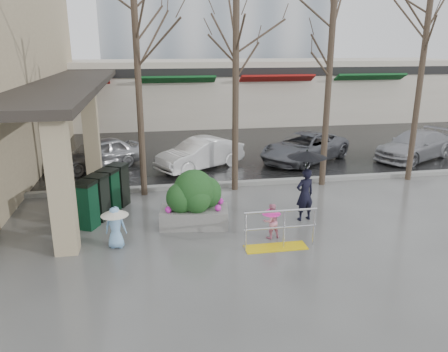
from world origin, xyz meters
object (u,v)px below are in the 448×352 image
object	(u,v)px
planter	(194,199)
woman	(306,178)
tree_mideast	(331,48)
car_c	(305,147)
tree_east	(426,33)
child_pink	(271,219)
child_blue	(115,223)
tree_midwest	(236,36)
car_d	(415,145)
car_b	(200,154)
car_a	(98,153)
news_boxes	(103,194)
tree_west	(136,41)
handrail	(279,234)

from	to	relation	value
planter	woman	bearing A→B (deg)	-2.33
tree_mideast	car_c	world-z (taller)	tree_mideast
tree_east	woman	distance (m)	7.44
woman	child_pink	world-z (taller)	woman
child_blue	car_c	bearing A→B (deg)	-128.27
tree_midwest	car_d	distance (m)	10.38
planter	car_b	xyz separation A→B (m)	(0.90, 5.95, -0.16)
tree_midwest	car_a	xyz separation A→B (m)	(-5.08, 3.75, -4.60)
tree_midwest	car_a	bearing A→B (deg)	143.61
planter	car_a	bearing A→B (deg)	116.06
child_pink	car_d	xyz separation A→B (m)	(8.72, 7.04, 0.08)
car_a	news_boxes	bearing A→B (deg)	-23.03
tree_midwest	child_blue	xyz separation A→B (m)	(-3.91, -4.06, -4.56)
child_pink	tree_west	bearing A→B (deg)	-62.84
handrail	child_blue	bearing A→B (deg)	169.70
woman	car_d	bearing A→B (deg)	-153.77
handrail	car_c	bearing A→B (deg)	65.81
tree_midwest	child_pink	bearing A→B (deg)	-88.11
handrail	child_blue	size ratio (longest dim) A/B	1.72
handrail	woman	size ratio (longest dim) A/B	0.89
handrail	woman	xyz separation A→B (m)	(1.28, 1.66, 0.91)
tree_mideast	car_b	bearing A→B (deg)	144.83
news_boxes	car_d	xyz separation A→B (m)	(13.25, 4.61, -0.05)
woman	tree_midwest	bearing A→B (deg)	-77.94
tree_east	tree_west	bearing A→B (deg)	180.00
handrail	child_blue	distance (m)	4.14
tree_midwest	child_blue	world-z (taller)	tree_midwest
woman	news_boxes	bearing A→B (deg)	-25.89
tree_midwest	news_boxes	xyz separation A→B (m)	(-4.39, -1.77, -4.55)
car_a	tree_mideast	bearing A→B (deg)	35.71
tree_west	woman	distance (m)	6.77
car_b	child_pink	bearing A→B (deg)	-22.68
tree_west	planter	xyz separation A→B (m)	(1.42, -3.01, -4.29)
woman	car_d	distance (m)	9.55
tree_west	car_b	bearing A→B (deg)	51.73
tree_west	car_b	distance (m)	5.82
tree_west	car_d	distance (m)	13.17
tree_midwest	car_d	bearing A→B (deg)	17.81
child_blue	car_d	bearing A→B (deg)	-143.62
planter	tree_midwest	bearing A→B (deg)	59.35
child_pink	car_a	world-z (taller)	car_a
tree_midwest	planter	size ratio (longest dim) A/B	3.46
tree_midwest	car_c	world-z (taller)	tree_midwest
child_blue	planter	bearing A→B (deg)	-145.64
tree_east	car_d	distance (m)	5.91
news_boxes	car_d	bearing A→B (deg)	44.07
tree_midwest	handrail	bearing A→B (deg)	-88.09
car_a	car_b	size ratio (longest dim) A/B	0.97
child_pink	planter	bearing A→B (deg)	-43.08
tree_mideast	planter	xyz separation A→B (m)	(-5.08, -3.01, -4.07)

